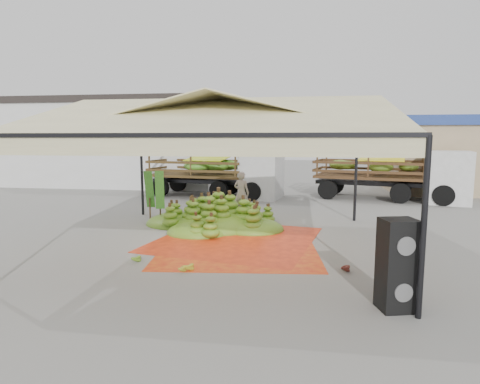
# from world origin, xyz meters

# --- Properties ---
(ground) EXTENTS (90.00, 90.00, 0.00)m
(ground) POSITION_xyz_m (0.00, 0.00, 0.00)
(ground) COLOR slate
(ground) RESTS_ON ground
(canopy_tent) EXTENTS (8.10, 8.10, 4.00)m
(canopy_tent) POSITION_xyz_m (0.00, 0.00, 3.30)
(canopy_tent) COLOR black
(canopy_tent) RESTS_ON ground
(building_white) EXTENTS (14.30, 6.30, 5.40)m
(building_white) POSITION_xyz_m (-10.00, 14.00, 2.71)
(building_white) COLOR silver
(building_white) RESTS_ON ground
(building_tan) EXTENTS (6.30, 5.30, 4.10)m
(building_tan) POSITION_xyz_m (10.00, 13.00, 2.07)
(building_tan) COLOR tan
(building_tan) RESTS_ON ground
(tarp_left) EXTENTS (4.52, 4.34, 0.01)m
(tarp_left) POSITION_xyz_m (0.43, -0.31, 0.01)
(tarp_left) COLOR orange
(tarp_left) RESTS_ON ground
(tarp_right) EXTENTS (5.14, 5.31, 0.01)m
(tarp_right) POSITION_xyz_m (0.20, 0.70, 0.01)
(tarp_right) COLOR #EE4316
(tarp_right) RESTS_ON ground
(banana_heap) EXTENTS (6.11, 5.59, 1.07)m
(banana_heap) POSITION_xyz_m (-0.74, 2.22, 0.53)
(banana_heap) COLOR #4E6F17
(banana_heap) RESTS_ON ground
(hand_yellow_a) EXTENTS (0.54, 0.46, 0.23)m
(hand_yellow_a) POSITION_xyz_m (-0.50, -2.18, 0.11)
(hand_yellow_a) COLOR gold
(hand_yellow_a) RESTS_ON ground
(hand_yellow_b) EXTENTS (0.48, 0.42, 0.20)m
(hand_yellow_b) POSITION_xyz_m (-0.61, -2.34, 0.10)
(hand_yellow_b) COLOR #B88724
(hand_yellow_b) RESTS_ON ground
(hand_red_a) EXTENTS (0.47, 0.38, 0.21)m
(hand_red_a) POSITION_xyz_m (2.98, -1.78, 0.11)
(hand_red_a) COLOR #571B14
(hand_red_a) RESTS_ON ground
(hand_red_b) EXTENTS (0.50, 0.42, 0.22)m
(hand_red_b) POSITION_xyz_m (3.70, -3.41, 0.11)
(hand_red_b) COLOR #552213
(hand_red_b) RESTS_ON ground
(hand_green) EXTENTS (0.51, 0.43, 0.22)m
(hand_green) POSITION_xyz_m (-1.92, -1.78, 0.11)
(hand_green) COLOR #417518
(hand_green) RESTS_ON ground
(hanging_bunches) EXTENTS (1.74, 0.24, 0.20)m
(hanging_bunches) POSITION_xyz_m (1.69, 1.26, 2.62)
(hanging_bunches) COLOR #5B7E1A
(hanging_bunches) RESTS_ON ground
(speaker_stack) EXTENTS (0.69, 0.63, 1.60)m
(speaker_stack) POSITION_xyz_m (3.70, -3.70, 0.80)
(speaker_stack) COLOR black
(speaker_stack) RESTS_ON ground
(banana_leaves) EXTENTS (0.96, 1.36, 3.70)m
(banana_leaves) POSITION_xyz_m (-2.95, 2.54, 0.00)
(banana_leaves) COLOR #276C1C
(banana_leaves) RESTS_ON ground
(vendor) EXTENTS (0.69, 0.53, 1.68)m
(vendor) POSITION_xyz_m (-0.20, 4.62, 0.84)
(vendor) COLOR gray
(vendor) RESTS_ON ground
(truck_left) EXTENTS (7.01, 3.36, 2.31)m
(truck_left) POSITION_xyz_m (-1.98, 9.40, 1.42)
(truck_left) COLOR #493518
(truck_left) RESTS_ON ground
(truck_right) EXTENTS (7.28, 3.98, 2.37)m
(truck_right) POSITION_xyz_m (6.57, 9.42, 1.46)
(truck_right) COLOR #4F311A
(truck_right) RESTS_ON ground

